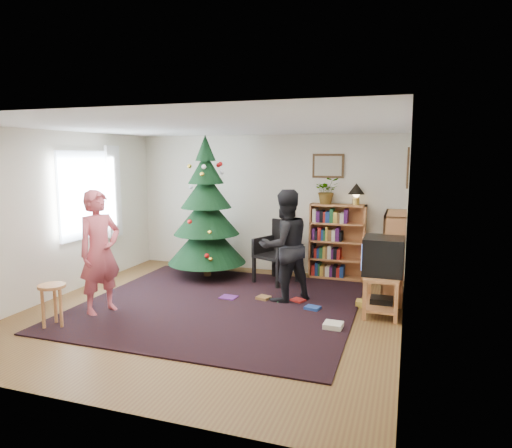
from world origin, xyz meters
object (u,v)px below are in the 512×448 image
(christmas_tree, at_px, (207,219))
(crt_tv, at_px, (383,255))
(picture_right, at_px, (408,168))
(person_standing, at_px, (100,252))
(table_lamp, at_px, (356,190))
(picture_back, at_px, (328,166))
(stool, at_px, (52,294))
(bookshelf_right, at_px, (394,255))
(person_by_chair, at_px, (285,246))
(potted_plant, at_px, (327,191))
(bookshelf_back, at_px, (337,241))
(tv_stand, at_px, (382,290))
(armchair, at_px, (278,249))

(christmas_tree, bearing_deg, crt_tv, -17.26)
(picture_right, xyz_separation_m, person_standing, (-3.88, -2.23, -1.11))
(picture_right, distance_m, crt_tv, 1.56)
(table_lamp, bearing_deg, christmas_tree, -164.97)
(picture_back, xyz_separation_m, stool, (-2.78, -3.61, -1.52))
(bookshelf_right, height_order, person_by_chair, person_by_chair)
(stool, relative_size, potted_plant, 1.21)
(picture_right, xyz_separation_m, crt_tv, (-0.26, -1.02, -1.15))
(person_by_chair, relative_size, table_lamp, 4.49)
(person_standing, bearing_deg, stool, -178.41)
(picture_right, bearing_deg, person_standing, -150.15)
(stool, distance_m, person_standing, 0.81)
(bookshelf_back, bearing_deg, bookshelf_right, -42.53)
(crt_tv, bearing_deg, potted_plant, 123.31)
(stool, bearing_deg, table_lamp, 46.53)
(crt_tv, bearing_deg, picture_right, 75.79)
(crt_tv, bearing_deg, stool, -154.15)
(tv_stand, height_order, person_by_chair, person_by_chair)
(picture_back, distance_m, person_standing, 4.06)
(picture_right, distance_m, bookshelf_back, 1.80)
(tv_stand, distance_m, person_by_chair, 1.49)
(picture_back, relative_size, person_by_chair, 0.33)
(bookshelf_right, distance_m, armchair, 1.93)
(picture_right, bearing_deg, tv_stand, -104.06)
(person_standing, bearing_deg, crt_tv, -50.83)
(picture_back, relative_size, christmas_tree, 0.22)
(bookshelf_right, height_order, crt_tv, bookshelf_right)
(picture_right, distance_m, person_standing, 4.61)
(picture_back, bearing_deg, armchair, -135.82)
(tv_stand, distance_m, table_lamp, 2.10)
(tv_stand, distance_m, armchair, 2.08)
(tv_stand, height_order, armchair, armchair)
(potted_plant, bearing_deg, stool, -128.80)
(christmas_tree, distance_m, armchair, 1.35)
(picture_right, height_order, bookshelf_right, picture_right)
(person_standing, relative_size, potted_plant, 3.68)
(picture_right, distance_m, armchair, 2.46)
(stool, bearing_deg, picture_back, 52.37)
(armchair, height_order, person_standing, person_standing)
(picture_back, bearing_deg, person_by_chair, -101.29)
(christmas_tree, xyz_separation_m, stool, (-0.81, -2.81, -0.61))
(crt_tv, relative_size, table_lamp, 1.56)
(picture_back, height_order, tv_stand, picture_back)
(picture_right, height_order, table_lamp, picture_right)
(picture_right, distance_m, table_lamp, 1.08)
(person_by_chair, bearing_deg, picture_back, -145.92)
(bookshelf_right, distance_m, person_by_chair, 1.65)
(picture_back, relative_size, bookshelf_back, 0.42)
(person_by_chair, bearing_deg, tv_stand, 131.64)
(picture_back, xyz_separation_m, person_by_chair, (-0.33, -1.65, -1.12))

